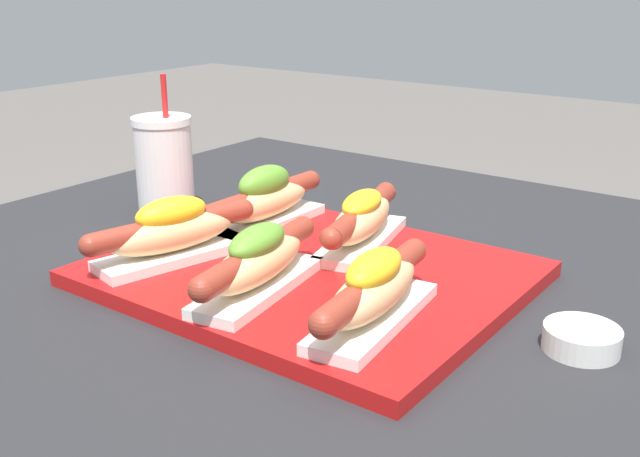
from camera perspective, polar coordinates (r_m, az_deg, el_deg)
name	(u,v)px	position (r m, az deg, el deg)	size (l,w,h in m)	color
serving_tray	(310,273)	(0.86, -0.79, -3.44)	(0.46, 0.37, 0.02)	#B71414
hot_dog_0	(173,231)	(0.88, -11.17, -0.22)	(0.10, 0.22, 0.08)	white
hot_dog_1	(258,261)	(0.78, -4.76, -2.52)	(0.09, 0.22, 0.07)	white
hot_dog_2	(374,290)	(0.71, 4.11, -4.71)	(0.08, 0.22, 0.07)	white
hot_dog_3	(265,200)	(0.98, -4.24, 2.20)	(0.06, 0.22, 0.08)	white
hot_dog_4	(361,219)	(0.91, 3.12, 0.71)	(0.10, 0.22, 0.07)	white
sauce_bowl	(582,338)	(0.75, 19.32, -7.85)	(0.07, 0.07, 0.02)	silver
drink_cup	(164,166)	(1.10, -11.77, 4.65)	(0.08, 0.08, 0.20)	white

